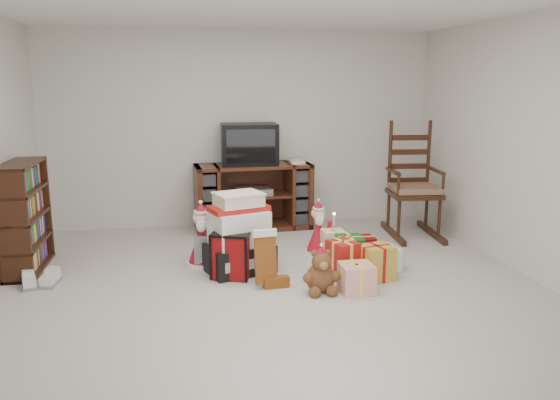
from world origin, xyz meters
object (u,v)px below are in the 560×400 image
at_px(crt_television, 249,144).
at_px(mrs_claus_figurine, 202,241).
at_px(rocking_chair, 412,195).
at_px(santa_figurine, 318,233).
at_px(sneaker_pair, 40,280).
at_px(bookshelf, 25,219).
at_px(gift_cluster, 358,257).
at_px(teddy_bear, 321,274).
at_px(red_suitcase, 231,256).
at_px(gift_pile, 239,238).
at_px(tv_stand, 253,197).

bearing_deg(crt_television, mrs_claus_figurine, -113.74).
xyz_separation_m(rocking_chair, crt_television, (-1.93, 0.62, 0.60)).
bearing_deg(crt_television, rocking_chair, -15.54).
bearing_deg(santa_figurine, sneaker_pair, -170.31).
bearing_deg(bookshelf, rocking_chair, 7.43).
xyz_separation_m(bookshelf, mrs_claus_figurine, (1.72, -0.20, -0.27)).
xyz_separation_m(sneaker_pair, gift_cluster, (3.04, -0.12, 0.09)).
height_order(mrs_claus_figurine, sneaker_pair, mrs_claus_figurine).
distance_m(bookshelf, teddy_bear, 2.98).
bearing_deg(santa_figurine, mrs_claus_figurine, -172.46).
height_order(teddy_bear, crt_television, crt_television).
xyz_separation_m(red_suitcase, mrs_claus_figurine, (-0.26, 0.44, 0.03)).
bearing_deg(mrs_claus_figurine, bookshelf, 173.44).
bearing_deg(santa_figurine, gift_pile, -155.42).
height_order(rocking_chair, mrs_claus_figurine, rocking_chair).
bearing_deg(rocking_chair, gift_cluster, -126.26).
distance_m(rocking_chair, crt_television, 2.11).
distance_m(rocking_chair, red_suitcase, 2.65).
bearing_deg(gift_pile, rocking_chair, 5.98).
relative_size(bookshelf, gift_pile, 1.39).
height_order(tv_stand, bookshelf, bookshelf).
bearing_deg(tv_stand, teddy_bear, -86.31).
distance_m(gift_pile, crt_television, 1.82).
distance_m(rocking_chair, teddy_bear, 2.34).
distance_m(tv_stand, bookshelf, 2.70).
xyz_separation_m(bookshelf, teddy_bear, (2.74, -1.13, -0.35)).
relative_size(gift_pile, gift_cluster, 0.64).
xyz_separation_m(gift_pile, santa_figurine, (0.91, 0.42, -0.11)).
xyz_separation_m(tv_stand, santa_figurine, (0.55, -1.20, -0.19)).
distance_m(gift_pile, mrs_claus_figurine, 0.44).
distance_m(red_suitcase, gift_cluster, 1.28).
relative_size(red_suitcase, sneaker_pair, 1.45).
height_order(sneaker_pair, gift_cluster, gift_cluster).
relative_size(santa_figurine, mrs_claus_figurine, 0.90).
bearing_deg(tv_stand, crt_television, 159.73).
bearing_deg(crt_television, santa_figurine, -61.55).
bearing_deg(mrs_claus_figurine, santa_figurine, 7.54).
distance_m(bookshelf, gift_cluster, 3.33).
distance_m(tv_stand, crt_television, 0.67).
xyz_separation_m(tv_stand, teddy_bear, (0.30, -2.30, -0.25)).
height_order(gift_pile, santa_figurine, gift_pile).
bearing_deg(crt_television, red_suitcase, -100.65).
distance_m(teddy_bear, mrs_claus_figurine, 1.38).
height_order(red_suitcase, teddy_bear, red_suitcase).
xyz_separation_m(gift_pile, teddy_bear, (0.66, -0.68, -0.17)).
bearing_deg(rocking_chair, teddy_bear, -127.46).
relative_size(red_suitcase, santa_figurine, 0.87).
relative_size(red_suitcase, gift_cluster, 0.43).
xyz_separation_m(gift_pile, gift_cluster, (1.17, -0.18, -0.20)).
relative_size(teddy_bear, mrs_claus_figurine, 0.58).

